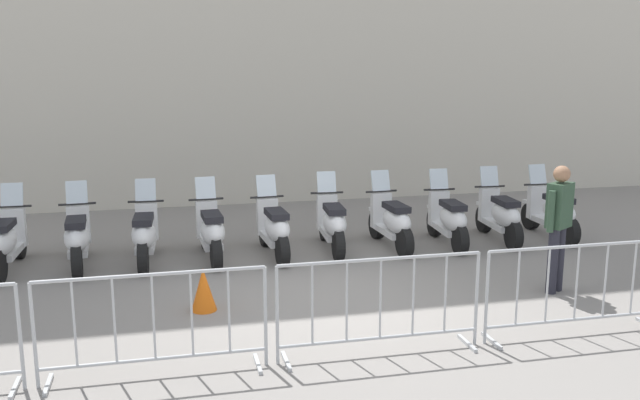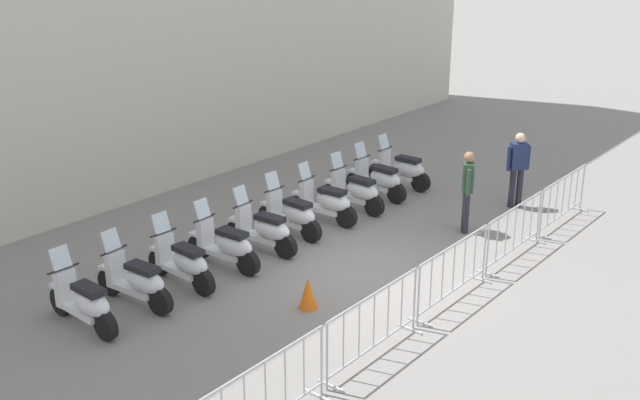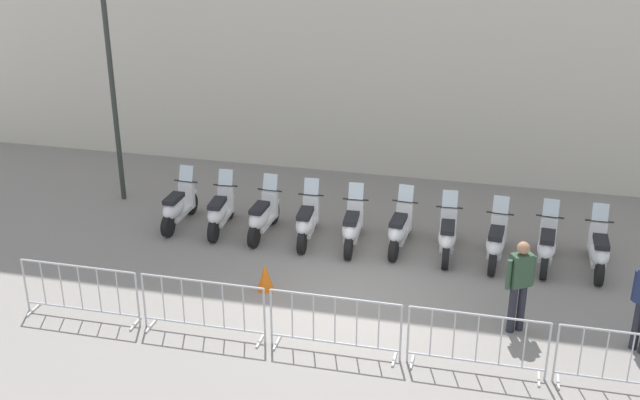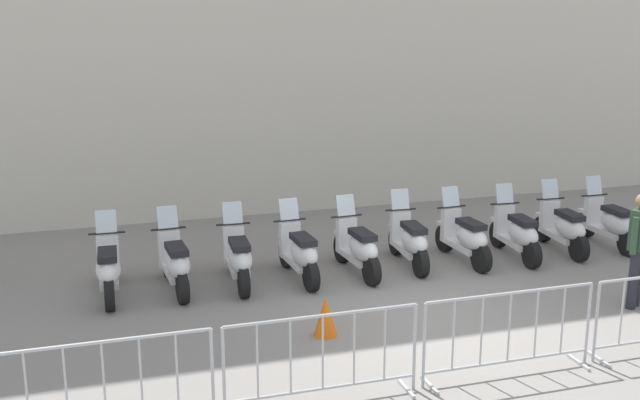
{
  "view_description": "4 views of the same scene",
  "coord_description": "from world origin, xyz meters",
  "px_view_note": "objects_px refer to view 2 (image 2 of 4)",
  "views": [
    {
      "loc": [
        -2.01,
        -8.31,
        3.04
      ],
      "look_at": [
        0.13,
        1.66,
        0.98
      ],
      "focal_mm": 37.96,
      "sensor_mm": 36.0,
      "label": 1
    },
    {
      "loc": [
        -10.33,
        -7.61,
        6.05
      ],
      "look_at": [
        0.53,
        1.52,
        0.91
      ],
      "focal_mm": 42.76,
      "sensor_mm": 36.0,
      "label": 2
    },
    {
      "loc": [
        2.62,
        -12.94,
        7.71
      ],
      "look_at": [
        -1.11,
        1.61,
        1.22
      ],
      "focal_mm": 45.15,
      "sensor_mm": 36.0,
      "label": 3
    },
    {
      "loc": [
        -4.42,
        -9.2,
        4.24
      ],
      "look_at": [
        -1.07,
        2.46,
        1.22
      ],
      "focal_mm": 42.29,
      "sensor_mm": 36.0,
      "label": 4
    }
  ],
  "objects_px": {
    "motorcycle_4": "(264,230)",
    "barrier_segment_2": "(453,273)",
    "barrier_segment_3": "(515,232)",
    "officer_mid_plaza": "(518,165)",
    "barrier_segment_0": "(266,398)",
    "motorcycle_8": "(378,179)",
    "motorcycle_2": "(183,262)",
    "motorcycle_6": "(326,202)",
    "motorcycle_3": "(226,245)",
    "motorcycle_5": "(292,214)",
    "motorcycle_7": "(356,191)",
    "traffic_cone": "(308,293)",
    "barrier_segment_1": "(374,326)",
    "barrier_segment_4": "(563,200)",
    "motorcycle_9": "(402,169)",
    "motorcycle_1": "(137,281)",
    "motorcycle_0": "(84,302)",
    "officer_near_row_end": "(467,187)"
  },
  "relations": [
    {
      "from": "motorcycle_8",
      "to": "traffic_cone",
      "type": "distance_m",
      "value": 5.68
    },
    {
      "from": "motorcycle_3",
      "to": "barrier_segment_2",
      "type": "distance_m",
      "value": 4.22
    },
    {
      "from": "traffic_cone",
      "to": "barrier_segment_3",
      "type": "bearing_deg",
      "value": -22.22
    },
    {
      "from": "motorcycle_3",
      "to": "traffic_cone",
      "type": "distance_m",
      "value": 2.23
    },
    {
      "from": "barrier_segment_0",
      "to": "barrier_segment_3",
      "type": "height_order",
      "value": "same"
    },
    {
      "from": "motorcycle_6",
      "to": "traffic_cone",
      "type": "xyz_separation_m",
      "value": [
        -3.2,
        -2.28,
        -0.18
      ]
    },
    {
      "from": "motorcycle_5",
      "to": "motorcycle_6",
      "type": "height_order",
      "value": "same"
    },
    {
      "from": "barrier_segment_3",
      "to": "officer_mid_plaza",
      "type": "xyz_separation_m",
      "value": [
        2.62,
        1.27,
        0.45
      ]
    },
    {
      "from": "motorcycle_5",
      "to": "motorcycle_7",
      "type": "height_order",
      "value": "same"
    },
    {
      "from": "motorcycle_9",
      "to": "barrier_segment_3",
      "type": "distance_m",
      "value": 4.53
    },
    {
      "from": "motorcycle_6",
      "to": "barrier_segment_0",
      "type": "bearing_deg",
      "value": -146.21
    },
    {
      "from": "officer_near_row_end",
      "to": "motorcycle_7",
      "type": "bearing_deg",
      "value": 100.97
    },
    {
      "from": "barrier_segment_4",
      "to": "motorcycle_7",
      "type": "bearing_deg",
      "value": 119.87
    },
    {
      "from": "motorcycle_1",
      "to": "motorcycle_8",
      "type": "xyz_separation_m",
      "value": [
        6.96,
        0.07,
        0.0
      ]
    },
    {
      "from": "motorcycle_2",
      "to": "motorcycle_8",
      "type": "xyz_separation_m",
      "value": [
        5.97,
        0.08,
        0.0
      ]
    },
    {
      "from": "traffic_cone",
      "to": "barrier_segment_0",
      "type": "bearing_deg",
      "value": -148.06
    },
    {
      "from": "motorcycle_2",
      "to": "motorcycle_6",
      "type": "distance_m",
      "value": 3.99
    },
    {
      "from": "motorcycle_4",
      "to": "motorcycle_9",
      "type": "bearing_deg",
      "value": 1.62
    },
    {
      "from": "motorcycle_2",
      "to": "traffic_cone",
      "type": "distance_m",
      "value": 2.38
    },
    {
      "from": "motorcycle_8",
      "to": "barrier_segment_4",
      "type": "relative_size",
      "value": 0.77
    },
    {
      "from": "traffic_cone",
      "to": "motorcycle_7",
      "type": "bearing_deg",
      "value": 28.0
    },
    {
      "from": "motorcycle_5",
      "to": "officer_near_row_end",
      "type": "relative_size",
      "value": 1.0
    },
    {
      "from": "barrier_segment_1",
      "to": "barrier_segment_3",
      "type": "xyz_separation_m",
      "value": [
        4.64,
        0.08,
        0.0
      ]
    },
    {
      "from": "barrier_segment_0",
      "to": "motorcycle_8",
      "type": "bearing_deg",
      "value": 27.01
    },
    {
      "from": "motorcycle_5",
      "to": "motorcycle_7",
      "type": "relative_size",
      "value": 1.0
    },
    {
      "from": "motorcycle_0",
      "to": "barrier_segment_4",
      "type": "distance_m",
      "value": 9.98
    },
    {
      "from": "motorcycle_4",
      "to": "barrier_segment_1",
      "type": "distance_m",
      "value": 4.32
    },
    {
      "from": "motorcycle_1",
      "to": "barrier_segment_1",
      "type": "distance_m",
      "value": 4.18
    },
    {
      "from": "motorcycle_4",
      "to": "motorcycle_6",
      "type": "distance_m",
      "value": 1.99
    },
    {
      "from": "motorcycle_2",
      "to": "barrier_segment_0",
      "type": "relative_size",
      "value": 0.77
    },
    {
      "from": "barrier_segment_2",
      "to": "motorcycle_3",
      "type": "bearing_deg",
      "value": 111.62
    },
    {
      "from": "motorcycle_9",
      "to": "motorcycle_8",
      "type": "bearing_deg",
      "value": -178.83
    },
    {
      "from": "motorcycle_7",
      "to": "motorcycle_9",
      "type": "relative_size",
      "value": 1.0
    },
    {
      "from": "motorcycle_7",
      "to": "officer_mid_plaza",
      "type": "distance_m",
      "value": 3.68
    },
    {
      "from": "motorcycle_6",
      "to": "motorcycle_5",
      "type": "bearing_deg",
      "value": 176.18
    },
    {
      "from": "motorcycle_8",
      "to": "barrier_segment_0",
      "type": "bearing_deg",
      "value": -152.99
    },
    {
      "from": "barrier_segment_1",
      "to": "motorcycle_7",
      "type": "bearing_deg",
      "value": 40.0
    },
    {
      "from": "motorcycle_2",
      "to": "officer_near_row_end",
      "type": "xyz_separation_m",
      "value": [
        5.46,
        -2.51,
        0.53
      ]
    },
    {
      "from": "motorcycle_4",
      "to": "barrier_segment_0",
      "type": "bearing_deg",
      "value": -135.68
    },
    {
      "from": "motorcycle_4",
      "to": "barrier_segment_2",
      "type": "xyz_separation_m",
      "value": [
        0.56,
        -3.91,
        0.07
      ]
    },
    {
      "from": "motorcycle_4",
      "to": "barrier_segment_4",
      "type": "bearing_deg",
      "value": -36.41
    },
    {
      "from": "motorcycle_9",
      "to": "motorcycle_7",
      "type": "bearing_deg",
      "value": -176.84
    },
    {
      "from": "motorcycle_7",
      "to": "traffic_cone",
      "type": "relative_size",
      "value": 3.14
    },
    {
      "from": "motorcycle_0",
      "to": "motorcycle_3",
      "type": "bearing_deg",
      "value": -0.91
    },
    {
      "from": "motorcycle_2",
      "to": "traffic_cone",
      "type": "xyz_separation_m",
      "value": [
        0.79,
        -2.23,
        -0.18
      ]
    },
    {
      "from": "motorcycle_3",
      "to": "traffic_cone",
      "type": "relative_size",
      "value": 3.14
    },
    {
      "from": "motorcycle_4",
      "to": "officer_mid_plaza",
      "type": "xyz_separation_m",
      "value": [
        5.5,
        -2.6,
        0.53
      ]
    },
    {
      "from": "motorcycle_7",
      "to": "motorcycle_8",
      "type": "distance_m",
      "value": 1.0
    },
    {
      "from": "officer_mid_plaza",
      "to": "motorcycle_8",
      "type": "bearing_deg",
      "value": 119.28
    },
    {
      "from": "motorcycle_0",
      "to": "barrier_segment_3",
      "type": "distance_m",
      "value": 7.91
    }
  ]
}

